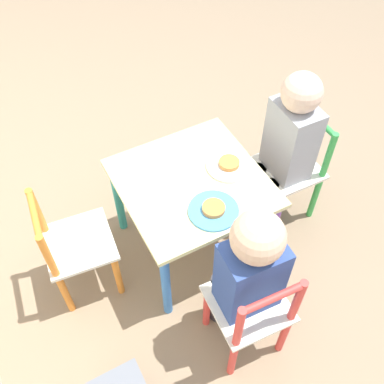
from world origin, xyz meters
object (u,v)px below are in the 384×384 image
at_px(chair_green, 291,169).
at_px(plate_front, 229,165).
at_px(kids_table, 192,192).
at_px(plate_left, 214,210).
at_px(child_front, 287,141).
at_px(child_left, 248,270).
at_px(chair_red, 251,311).
at_px(chair_orange, 74,248).

distance_m(chair_green, plate_front, 0.38).
bearing_deg(kids_table, plate_left, 180.00).
bearing_deg(child_front, child_left, -46.11).
xyz_separation_m(chair_red, plate_front, (0.50, -0.20, 0.19)).
height_order(chair_red, plate_left, chair_red).
height_order(kids_table, child_front, child_front).
distance_m(kids_table, chair_red, 0.51).
height_order(chair_orange, plate_left, chair_orange).
xyz_separation_m(plate_front, plate_left, (-0.17, 0.17, -0.00)).
bearing_deg(chair_orange, chair_green, -87.75).
bearing_deg(plate_left, chair_green, -72.78).
relative_size(chair_green, child_front, 0.68).
bearing_deg(child_left, plate_front, -110.32).
bearing_deg(chair_red, chair_orange, -46.17).
distance_m(kids_table, child_left, 0.44).
relative_size(child_front, plate_left, 4.19).
xyz_separation_m(chair_green, child_left, (-0.42, 0.52, 0.19)).
xyz_separation_m(chair_green, chair_orange, (0.06, 0.99, 0.00)).
bearing_deg(chair_orange, child_left, -130.25).
height_order(chair_red, chair_orange, same).
distance_m(kids_table, child_front, 0.45).
relative_size(kids_table, child_front, 0.70).
relative_size(chair_orange, child_front, 0.68).
relative_size(child_left, plate_front, 4.14).
height_order(kids_table, child_left, child_left).
bearing_deg(chair_green, plate_front, -90.66).
bearing_deg(kids_table, chair_orange, 84.17).
bearing_deg(kids_table, child_front, -91.33).
xyz_separation_m(chair_green, plate_front, (0.01, 0.33, 0.19)).
height_order(chair_green, child_front, child_front).
relative_size(chair_green, child_left, 0.70).
height_order(child_left, plate_front, child_left).
bearing_deg(child_left, child_front, -133.95).
relative_size(chair_orange, plate_front, 2.92).
relative_size(chair_orange, plate_left, 2.84).
bearing_deg(child_front, kids_table, -90.00).
bearing_deg(chair_green, child_front, -90.00).
height_order(chair_green, plate_front, chair_green).
bearing_deg(plate_front, chair_red, 158.46).
bearing_deg(chair_red, kids_table, -90.00).
bearing_deg(plate_left, chair_red, 174.77).
bearing_deg(child_left, chair_orange, -42.59).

